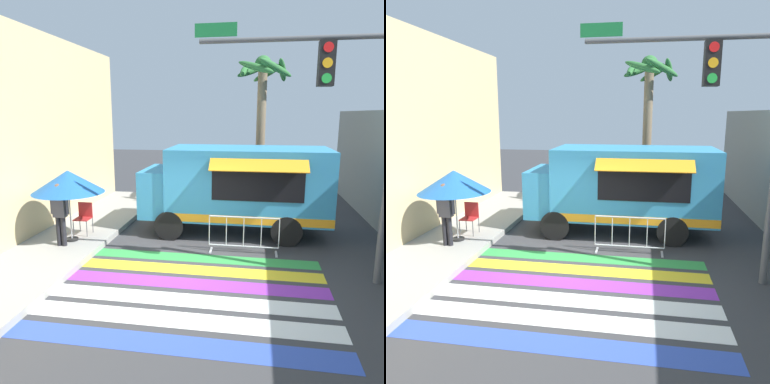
# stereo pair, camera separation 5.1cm
# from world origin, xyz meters

# --- Properties ---
(ground_plane) EXTENTS (60.00, 60.00, 0.00)m
(ground_plane) POSITION_xyz_m (0.00, 0.00, 0.00)
(ground_plane) COLOR #38383A
(sidewalk_left) EXTENTS (4.40, 16.00, 0.16)m
(sidewalk_left) POSITION_xyz_m (-4.85, 0.00, 0.08)
(sidewalk_left) COLOR #99968E
(sidewalk_left) RESTS_ON ground_plane
(crosswalk_painted) EXTENTS (6.40, 4.36, 0.01)m
(crosswalk_painted) POSITION_xyz_m (0.00, -1.09, 0.00)
(crosswalk_painted) COLOR #334FB2
(crosswalk_painted) RESTS_ON ground_plane
(food_truck) EXTENTS (5.72, 2.79, 2.71)m
(food_truck) POSITION_xyz_m (0.88, 3.23, 1.54)
(food_truck) COLOR #338CBF
(food_truck) RESTS_ON ground_plane
(traffic_signal_pole) EXTENTS (4.24, 0.29, 5.61)m
(traffic_signal_pole) POSITION_xyz_m (3.45, 0.04, 3.85)
(traffic_signal_pole) COLOR #515456
(traffic_signal_pole) RESTS_ON ground_plane
(patio_umbrella) EXTENTS (2.00, 2.00, 2.03)m
(patio_umbrella) POSITION_xyz_m (-3.61, 1.18, 1.87)
(patio_umbrella) COLOR black
(patio_umbrella) RESTS_ON sidewalk_left
(folding_chair) EXTENTS (0.44, 0.44, 0.94)m
(folding_chair) POSITION_xyz_m (-3.52, 1.84, 0.73)
(folding_chair) COLOR #4C4C51
(folding_chair) RESTS_ON sidewalk_left
(vendor_person) EXTENTS (0.53, 0.23, 1.74)m
(vendor_person) POSITION_xyz_m (-3.67, 0.72, 1.16)
(vendor_person) COLOR black
(vendor_person) RESTS_ON sidewalk_left
(barricade_front) EXTENTS (1.90, 0.44, 1.02)m
(barricade_front) POSITION_xyz_m (1.27, 1.42, 0.50)
(barricade_front) COLOR #B7BABF
(barricade_front) RESTS_ON ground_plane
(palm_tree) EXTENTS (2.12, 2.17, 5.79)m
(palm_tree) POSITION_xyz_m (1.69, 6.03, 4.11)
(palm_tree) COLOR #7A664C
(palm_tree) RESTS_ON ground_plane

